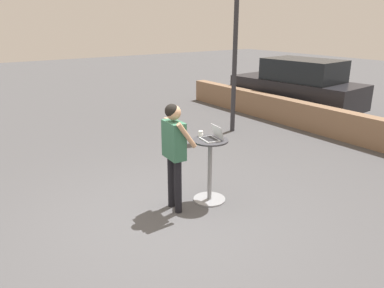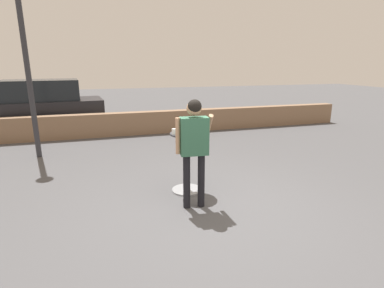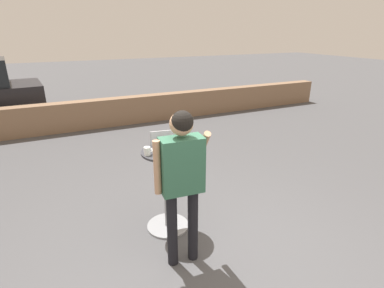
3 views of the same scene
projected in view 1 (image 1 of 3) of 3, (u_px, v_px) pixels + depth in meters
The scene contains 8 objects.
ground_plane at pixel (169, 218), 5.66m from camera, with size 50.00×50.00×0.00m, color #4C4C4F.
pavement_kerb at pixel (378, 134), 8.61m from camera, with size 13.91×0.35×0.72m.
cafe_table at pixel (210, 169), 6.05m from camera, with size 0.57×0.57×1.05m.
laptop at pixel (212, 137), 5.89m from camera, with size 0.36×0.34×0.22m.
coffee_mug at pixel (201, 134), 6.04m from camera, with size 0.11×0.08×0.09m.
standing_person at pixel (174, 144), 5.59m from camera, with size 0.58×0.36×1.70m.
parked_car_near_street at pixel (298, 86), 11.88m from camera, with size 4.31×2.12×1.70m.
street_lamp at pixel (236, 28), 9.28m from camera, with size 0.32×0.32×4.07m.
Camera 1 is at (4.31, -2.59, 2.85)m, focal length 35.00 mm.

